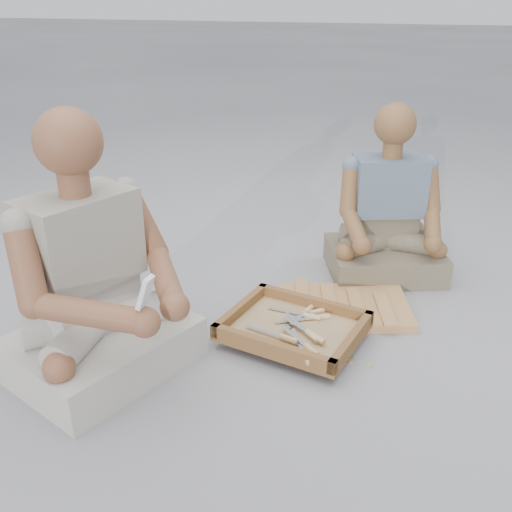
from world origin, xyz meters
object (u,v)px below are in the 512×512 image
at_px(carved_panel, 343,307).
at_px(companion, 387,220).
at_px(craftsman, 95,289).
at_px(tool_tray, 294,328).

distance_m(carved_panel, companion, 0.51).
bearing_deg(carved_panel, companion, 79.68).
bearing_deg(carved_panel, craftsman, -134.55).
distance_m(carved_panel, craftsman, 1.03).
relative_size(carved_panel, tool_tray, 1.00).
bearing_deg(craftsman, companion, 162.77).
relative_size(craftsman, companion, 1.15).
relative_size(tool_tray, companion, 0.68).
distance_m(tool_tray, craftsman, 0.75).
height_order(carved_panel, craftsman, craftsman).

